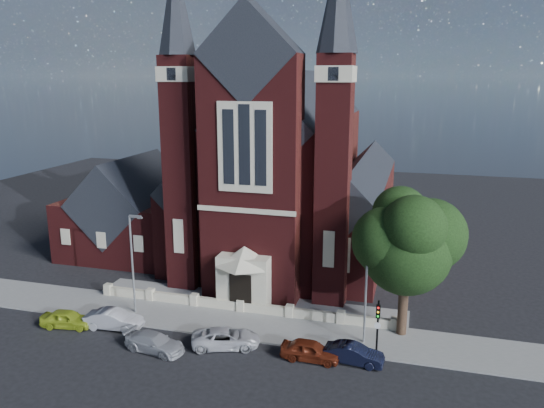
{
  "coord_description": "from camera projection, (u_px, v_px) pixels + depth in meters",
  "views": [
    {
      "loc": [
        12.96,
        -30.51,
        18.34
      ],
      "look_at": [
        1.03,
        12.0,
        7.67
      ],
      "focal_mm": 35.0,
      "sensor_mm": 36.0,
      "label": 1
    }
  ],
  "objects": [
    {
      "name": "car_dark_red",
      "position": [
        310.0,
        350.0,
        35.06
      ],
      "size": [
        3.99,
        1.65,
        1.35
      ],
      "primitive_type": "imported",
      "rotation": [
        0.0,
        0.0,
        1.56
      ],
      "color": "#5F2010",
      "rests_on": "ground"
    },
    {
      "name": "car_lime_van",
      "position": [
        67.0,
        319.0,
        39.64
      ],
      "size": [
        4.12,
        2.18,
        1.33
      ],
      "primitive_type": "imported",
      "rotation": [
        0.0,
        0.0,
        1.73
      ],
      "color": "#95A921",
      "rests_on": "ground"
    },
    {
      "name": "car_silver_a",
      "position": [
        114.0,
        320.0,
        39.4
      ],
      "size": [
        4.47,
        1.91,
        1.43
      ],
      "primitive_type": "imported",
      "rotation": [
        0.0,
        0.0,
        1.66
      ],
      "color": "#9B9CA3",
      "rests_on": "ground"
    },
    {
      "name": "pavement_strip",
      "position": [
        233.0,
        323.0,
        40.47
      ],
      "size": [
        60.0,
        5.0,
        0.12
      ],
      "primitive_type": "cube",
      "color": "slate",
      "rests_on": "ground"
    },
    {
      "name": "forecourt_paving",
      "position": [
        249.0,
        302.0,
        44.22
      ],
      "size": [
        26.0,
        3.0,
        0.14
      ],
      "primitive_type": "cube",
      "color": "slate",
      "rests_on": "ground"
    },
    {
      "name": "parish_hall",
      "position": [
        133.0,
        214.0,
        56.37
      ],
      "size": [
        12.0,
        12.2,
        10.24
      ],
      "color": "#471313",
      "rests_on": "ground"
    },
    {
      "name": "church",
      "position": [
        291.0,
        175.0,
        55.81
      ],
      "size": [
        20.01,
        34.9,
        29.2
      ],
      "color": "#471313",
      "rests_on": "ground"
    },
    {
      "name": "ground",
      "position": [
        270.0,
        275.0,
        50.3
      ],
      "size": [
        120.0,
        120.0,
        0.0
      ],
      "primitive_type": "plane",
      "color": "black",
      "rests_on": "ground"
    },
    {
      "name": "street_tree",
      "position": [
        408.0,
        245.0,
        36.66
      ],
      "size": [
        6.4,
        6.6,
        10.7
      ],
      "color": "black",
      "rests_on": "ground"
    },
    {
      "name": "street_lamp_left",
      "position": [
        133.0,
        259.0,
        41.0
      ],
      "size": [
        1.16,
        0.22,
        8.09
      ],
      "color": "gray",
      "rests_on": "ground"
    },
    {
      "name": "traffic_signal",
      "position": [
        378.0,
        321.0,
        35.04
      ],
      "size": [
        0.28,
        0.42,
        4.0
      ],
      "color": "black",
      "rests_on": "ground"
    },
    {
      "name": "car_white_suv",
      "position": [
        226.0,
        338.0,
        36.74
      ],
      "size": [
        5.18,
        3.57,
        1.32
      ],
      "primitive_type": "imported",
      "rotation": [
        0.0,
        0.0,
        1.89
      ],
      "color": "silver",
      "rests_on": "ground"
    },
    {
      "name": "street_lamp_right",
      "position": [
        368.0,
        282.0,
        36.28
      ],
      "size": [
        1.16,
        0.22,
        8.09
      ],
      "color": "gray",
      "rests_on": "ground"
    },
    {
      "name": "car_navy",
      "position": [
        354.0,
        354.0,
        34.65
      ],
      "size": [
        4.0,
        1.63,
        1.29
      ],
      "primitive_type": "imported",
      "rotation": [
        0.0,
        0.0,
        1.5
      ],
      "color": "black",
      "rests_on": "ground"
    },
    {
      "name": "car_silver_b",
      "position": [
        155.0,
        343.0,
        36.16
      ],
      "size": [
        4.57,
        2.43,
        1.26
      ],
      "primitive_type": "imported",
      "rotation": [
        0.0,
        0.0,
        1.41
      ],
      "color": "#96989D",
      "rests_on": "ground"
    },
    {
      "name": "forecourt_wall",
      "position": [
        241.0,
        312.0,
        42.35
      ],
      "size": [
        24.0,
        0.4,
        0.9
      ],
      "primitive_type": "cube",
      "color": "beige",
      "rests_on": "ground"
    }
  ]
}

